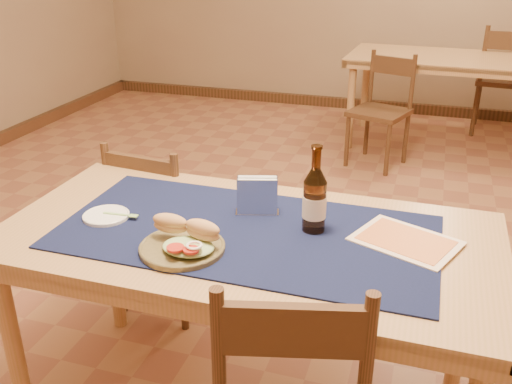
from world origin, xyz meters
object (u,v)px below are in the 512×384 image
(beer_bottle, at_px, (315,200))
(napkin_holder, at_px, (257,197))
(back_table, at_px, (453,67))
(sandwich_plate, at_px, (184,242))
(main_table, at_px, (247,255))
(chair_main_far, at_px, (163,223))

(beer_bottle, distance_m, napkin_holder, 0.22)
(napkin_holder, bearing_deg, back_table, 78.63)
(back_table, height_order, sandwich_plate, sandwich_plate)
(main_table, relative_size, napkin_holder, 10.31)
(back_table, height_order, napkin_holder, napkin_holder)
(main_table, height_order, napkin_holder, napkin_holder)
(main_table, relative_size, beer_bottle, 5.59)
(chair_main_far, height_order, beer_bottle, beer_bottle)
(sandwich_plate, distance_m, napkin_holder, 0.34)
(main_table, bearing_deg, beer_bottle, 19.77)
(chair_main_far, xyz_separation_m, sandwich_plate, (0.44, -0.70, 0.34))
(main_table, height_order, sandwich_plate, sandwich_plate)
(sandwich_plate, bearing_deg, napkin_holder, 67.24)
(back_table, bearing_deg, chair_main_far, -113.33)
(main_table, relative_size, sandwich_plate, 6.17)
(main_table, bearing_deg, napkin_holder, 92.94)
(back_table, bearing_deg, main_table, -100.80)
(napkin_holder, bearing_deg, chair_main_far, 145.92)
(napkin_holder, bearing_deg, sandwich_plate, -112.76)
(chair_main_far, height_order, sandwich_plate, sandwich_plate)
(sandwich_plate, bearing_deg, chair_main_far, 122.28)
(back_table, distance_m, sandwich_plate, 3.60)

